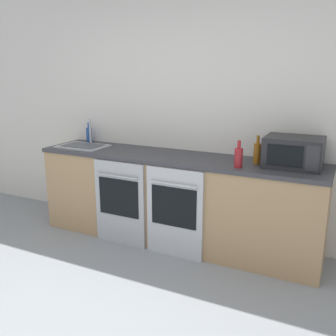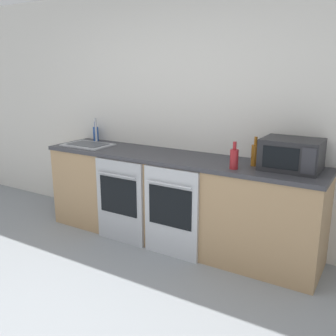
# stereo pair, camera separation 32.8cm
# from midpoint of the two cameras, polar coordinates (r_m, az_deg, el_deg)

# --- Properties ---
(wall_back) EXTENTS (10.00, 0.06, 2.60)m
(wall_back) POSITION_cam_midpoint_polar(r_m,az_deg,el_deg) (3.99, 0.85, 8.13)
(wall_back) COLOR silver
(wall_back) RESTS_ON ground_plane
(counter_back) EXTENTS (2.95, 0.64, 0.92)m
(counter_back) POSITION_cam_midpoint_polar(r_m,az_deg,el_deg) (3.88, -1.33, -4.77)
(counter_back) COLOR tan
(counter_back) RESTS_ON ground_plane
(oven_left) EXTENTS (0.58, 0.06, 0.88)m
(oven_left) POSITION_cam_midpoint_polar(r_m,az_deg,el_deg) (3.87, -9.82, -5.31)
(oven_left) COLOR #A8AAAF
(oven_left) RESTS_ON ground_plane
(oven_right) EXTENTS (0.58, 0.06, 0.88)m
(oven_right) POSITION_cam_midpoint_polar(r_m,az_deg,el_deg) (3.56, -1.69, -6.88)
(oven_right) COLOR #B7BABF
(oven_right) RESTS_ON ground_plane
(microwave) EXTENTS (0.49, 0.38, 0.27)m
(microwave) POSITION_cam_midpoint_polar(r_m,az_deg,el_deg) (3.41, 16.01, 2.33)
(microwave) COLOR #232326
(microwave) RESTS_ON counter_back
(bottle_amber) EXTENTS (0.07, 0.07, 0.26)m
(bottle_amber) POSITION_cam_midpoint_polar(r_m,az_deg,el_deg) (3.46, 10.83, 2.27)
(bottle_amber) COLOR #8C5114
(bottle_amber) RESTS_ON counter_back
(bottle_blue) EXTENTS (0.07, 0.07, 0.24)m
(bottle_blue) POSITION_cam_midpoint_polar(r_m,az_deg,el_deg) (4.60, -13.96, 4.97)
(bottle_blue) COLOR #234793
(bottle_blue) RESTS_ON counter_back
(bottle_red) EXTENTS (0.07, 0.07, 0.24)m
(bottle_red) POSITION_cam_midpoint_polar(r_m,az_deg,el_deg) (3.30, 7.92, 1.65)
(bottle_red) COLOR maroon
(bottle_red) RESTS_ON counter_back
(sink) EXTENTS (0.53, 0.37, 0.30)m
(sink) POSITION_cam_midpoint_polar(r_m,az_deg,el_deg) (4.33, -14.94, 3.32)
(sink) COLOR #A8AAAF
(sink) RESTS_ON counter_back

